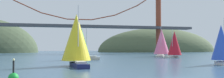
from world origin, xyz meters
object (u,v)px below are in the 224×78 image
sailboat_blue_spinnaker (222,44)px  sailboat_crimson_sail (174,44)px  sailboat_green_sail (82,43)px  sailboat_pink_spinnaker (161,42)px  sailboat_yellow_sail (77,39)px  channel_buoy (13,77)px

sailboat_blue_spinnaker → sailboat_crimson_sail: (5.80, 30.06, 0.41)m
sailboat_green_sail → sailboat_crimson_sail: 31.24m
sailboat_blue_spinnaker → sailboat_pink_spinnaker: size_ratio=0.88×
sailboat_yellow_sail → sailboat_crimson_sail: 43.43m
sailboat_yellow_sail → sailboat_pink_spinnaker: bearing=46.1°
sailboat_green_sail → sailboat_crimson_sail: size_ratio=0.97×
sailboat_pink_spinnaker → channel_buoy: size_ratio=4.09×
sailboat_pink_spinnaker → channel_buoy: (-43.49, -54.14, -4.84)m
sailboat_yellow_sail → sailboat_green_sail: bearing=79.6°
sailboat_blue_spinnaker → sailboat_yellow_sail: sailboat_yellow_sail is taller
sailboat_yellow_sail → sailboat_green_sail: 21.18m
sailboat_yellow_sail → sailboat_green_sail: sailboat_yellow_sail is taller
sailboat_yellow_sail → sailboat_crimson_sail: bearing=37.3°
sailboat_green_sail → sailboat_crimson_sail: sailboat_crimson_sail is taller
sailboat_blue_spinnaker → sailboat_pink_spinnaker: 40.26m
sailboat_yellow_sail → sailboat_crimson_sail: (34.57, 26.29, -0.57)m
sailboat_green_sail → sailboat_crimson_sail: bearing=10.1°
sailboat_yellow_sail → channel_buoy: size_ratio=4.25×
sailboat_crimson_sail → sailboat_pink_spinnaker: 9.77m
sailboat_pink_spinnaker → channel_buoy: bearing=-128.8°
sailboat_crimson_sail → channel_buoy: (-43.35, -44.38, -4.23)m
sailboat_yellow_sail → channel_buoy: 20.67m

